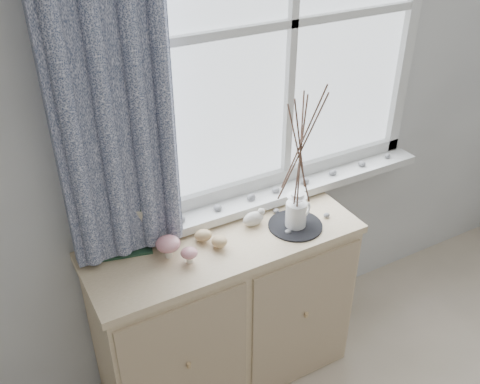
{
  "coord_description": "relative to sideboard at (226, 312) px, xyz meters",
  "views": [
    {
      "loc": [
        -0.97,
        0.13,
        2.24
      ],
      "look_at": [
        -0.1,
        1.7,
        1.1
      ],
      "focal_mm": 40.0,
      "sensor_mm": 36.0,
      "label": 1
    }
  ],
  "objects": [
    {
      "name": "toadstool_cluster",
      "position": [
        -0.24,
        -0.01,
        0.48
      ],
      "size": [
        0.15,
        0.16,
        0.09
      ],
      "color": "white",
      "rests_on": "sideboard"
    },
    {
      "name": "twig_pitcher",
      "position": [
        0.32,
        -0.06,
        0.82
      ],
      "size": [
        0.33,
        0.33,
        0.7
      ],
      "rotation": [
        0.0,
        0.0,
        0.42
      ],
      "color": "white",
      "rests_on": "crocheted_doily"
    },
    {
      "name": "sideboard",
      "position": [
        0.0,
        0.0,
        0.0
      ],
      "size": [
        1.2,
        0.45,
        0.85
      ],
      "color": "beige",
      "rests_on": "ground"
    },
    {
      "name": "wooden_eggs",
      "position": [
        -0.06,
        -0.0,
        0.46
      ],
      "size": [
        0.1,
        0.12,
        0.08
      ],
      "color": "tan",
      "rests_on": "sideboard"
    },
    {
      "name": "crocheted_doily",
      "position": [
        0.32,
        -0.06,
        0.43
      ],
      "size": [
        0.24,
        0.24,
        0.01
      ],
      "primitive_type": "cylinder",
      "color": "black",
      "rests_on": "sideboard"
    },
    {
      "name": "sideboard_pebbles",
      "position": [
        0.35,
        -0.03,
        0.43
      ],
      "size": [
        0.25,
        0.19,
        0.02
      ],
      "color": "gray",
      "rests_on": "sideboard"
    },
    {
      "name": "botanical_book",
      "position": [
        -0.42,
        0.11,
        0.53
      ],
      "size": [
        0.33,
        0.2,
        0.22
      ],
      "primitive_type": null,
      "rotation": [
        0.0,
        0.0,
        -0.25
      ],
      "color": "#1C3B27",
      "rests_on": "sideboard"
    },
    {
      "name": "songbird_figurine",
      "position": [
        0.16,
        0.04,
        0.46
      ],
      "size": [
        0.14,
        0.07,
        0.07
      ],
      "primitive_type": null,
      "rotation": [
        0.0,
        0.0,
        0.04
      ],
      "color": "beige",
      "rests_on": "sideboard"
    }
  ]
}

